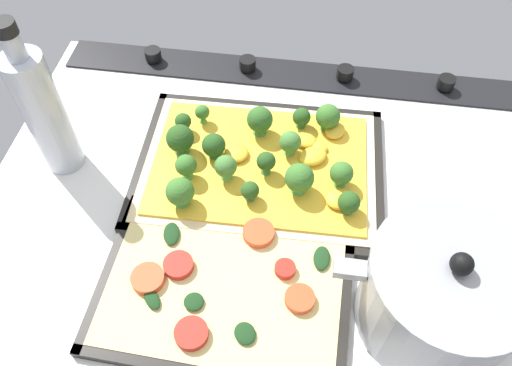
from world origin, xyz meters
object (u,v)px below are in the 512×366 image
object	(u,v)px
broccoli_pizza	(260,161)
oil_bottle	(44,112)
baking_tray_front	(259,169)
cooking_pot	(441,295)
veggie_pizza_back	(223,286)
baking_tray_back	(224,289)

from	to	relation	value
broccoli_pizza	oil_bottle	world-z (taller)	oil_bottle
baking_tray_front	broccoli_pizza	xyz separation A→B (cm)	(-0.01, 0.00, 1.94)
cooking_pot	veggie_pizza_back	bearing A→B (deg)	0.26
baking_tray_back	cooking_pot	world-z (taller)	cooking_pot
oil_bottle	baking_tray_back	bearing A→B (deg)	147.61
baking_tray_front	baking_tray_back	bearing A→B (deg)	85.13
baking_tray_front	oil_bottle	xyz separation A→B (cm)	(28.70, 2.23, 9.93)
broccoli_pizza	baking_tray_front	bearing A→B (deg)	-31.84
oil_bottle	broccoli_pizza	bearing A→B (deg)	-175.57
baking_tray_front	broccoli_pizza	bearing A→B (deg)	148.16
cooking_pot	oil_bottle	world-z (taller)	oil_bottle
baking_tray_front	oil_bottle	distance (cm)	30.45
baking_tray_back	veggie_pizza_back	world-z (taller)	veggie_pizza_back
broccoli_pizza	veggie_pizza_back	world-z (taller)	broccoli_pizza
broccoli_pizza	veggie_pizza_back	bearing A→B (deg)	84.79
baking_tray_front	cooking_pot	bearing A→B (deg)	140.24
baking_tray_front	veggie_pizza_back	size ratio (longest dim) A/B	1.24
cooking_pot	oil_bottle	distance (cm)	54.60
baking_tray_front	oil_bottle	bearing A→B (deg)	4.44
baking_tray_back	oil_bottle	size ratio (longest dim) A/B	1.30
baking_tray_front	broccoli_pizza	size ratio (longest dim) A/B	1.07
baking_tray_front	cooking_pot	xyz separation A→B (cm)	(-23.04, 19.17, 5.73)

